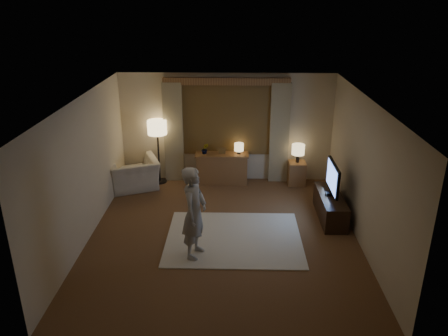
{
  "coord_description": "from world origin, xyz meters",
  "views": [
    {
      "loc": [
        0.2,
        -7.21,
        4.24
      ],
      "look_at": [
        -0.0,
        0.6,
        1.13
      ],
      "focal_mm": 35.0,
      "sensor_mm": 36.0,
      "label": 1
    }
  ],
  "objects_px": {
    "person": "(194,213)",
    "tv_stand": "(330,207)",
    "side_table": "(297,173)",
    "sideboard": "(222,169)",
    "armchair": "(133,174)"
  },
  "relations": [
    {
      "from": "side_table",
      "to": "sideboard",
      "type": "bearing_deg",
      "value": 178.39
    },
    {
      "from": "tv_stand",
      "to": "person",
      "type": "bearing_deg",
      "value": -150.79
    },
    {
      "from": "side_table",
      "to": "tv_stand",
      "type": "distance_m",
      "value": 1.75
    },
    {
      "from": "sideboard",
      "to": "person",
      "type": "bearing_deg",
      "value": -96.55
    },
    {
      "from": "armchair",
      "to": "side_table",
      "type": "relative_size",
      "value": 1.96
    },
    {
      "from": "side_table",
      "to": "tv_stand",
      "type": "bearing_deg",
      "value": -74.63
    },
    {
      "from": "sideboard",
      "to": "person",
      "type": "height_order",
      "value": "person"
    },
    {
      "from": "sideboard",
      "to": "armchair",
      "type": "xyz_separation_m",
      "value": [
        -2.05,
        -0.39,
        0.01
      ]
    },
    {
      "from": "sideboard",
      "to": "side_table",
      "type": "height_order",
      "value": "sideboard"
    },
    {
      "from": "sideboard",
      "to": "side_table",
      "type": "bearing_deg",
      "value": -1.61
    },
    {
      "from": "armchair",
      "to": "side_table",
      "type": "distance_m",
      "value": 3.85
    },
    {
      "from": "person",
      "to": "tv_stand",
      "type": "bearing_deg",
      "value": -44.98
    },
    {
      "from": "armchair",
      "to": "side_table",
      "type": "xyz_separation_m",
      "value": [
        3.84,
        0.34,
        -0.08
      ]
    },
    {
      "from": "side_table",
      "to": "person",
      "type": "bearing_deg",
      "value": -124.32
    },
    {
      "from": "sideboard",
      "to": "side_table",
      "type": "xyz_separation_m",
      "value": [
        1.78,
        -0.05,
        -0.07
      ]
    }
  ]
}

